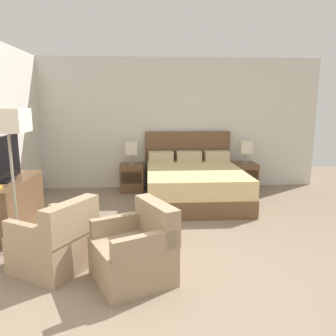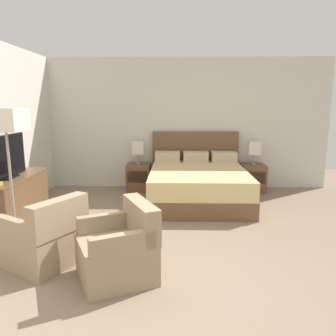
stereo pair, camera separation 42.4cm
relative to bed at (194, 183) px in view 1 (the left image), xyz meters
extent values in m
plane|color=#84705B|center=(-0.44, -2.98, -0.32)|extent=(11.97, 11.97, 0.00)
cube|color=beige|center=(-0.44, 1.04, 0.99)|extent=(6.25, 0.06, 2.62)
cube|color=brown|center=(0.00, -0.08, -0.18)|extent=(1.67, 2.01, 0.28)
cube|color=#D6BC7F|center=(0.00, -0.08, 0.11)|extent=(1.65, 1.99, 0.30)
cube|color=brown|center=(0.00, 0.95, 0.26)|extent=(1.74, 0.05, 1.16)
cube|color=#C6B28E|center=(-0.56, 0.75, 0.36)|extent=(0.49, 0.28, 0.20)
cube|color=#C6B28E|center=(0.00, 0.75, 0.36)|extent=(0.49, 0.28, 0.20)
cube|color=#C6B28E|center=(0.56, 0.75, 0.36)|extent=(0.49, 0.28, 0.20)
cube|color=brown|center=(-1.14, 0.71, -0.05)|extent=(0.46, 0.48, 0.54)
cube|color=#473120|center=(-1.14, 0.48, 0.00)|extent=(0.39, 0.01, 0.24)
cube|color=brown|center=(1.14, 0.71, -0.05)|extent=(0.46, 0.48, 0.54)
cube|color=#473120|center=(1.14, 0.48, 0.00)|extent=(0.39, 0.01, 0.24)
cylinder|color=gray|center=(-1.14, 0.71, 0.23)|extent=(0.11, 0.11, 0.02)
cylinder|color=gray|center=(-1.14, 0.71, 0.33)|extent=(0.02, 0.02, 0.19)
cube|color=beige|center=(-1.14, 0.71, 0.54)|extent=(0.22, 0.22, 0.24)
cylinder|color=gray|center=(1.14, 0.71, 0.23)|extent=(0.11, 0.11, 0.02)
cylinder|color=gray|center=(1.14, 0.71, 0.33)|extent=(0.02, 0.02, 0.19)
cube|color=beige|center=(1.14, 0.71, 0.54)|extent=(0.22, 0.22, 0.24)
cube|color=brown|center=(-2.70, -1.27, 0.03)|extent=(0.47, 1.32, 0.71)
cube|color=brown|center=(-2.70, -1.27, 0.38)|extent=(0.49, 1.36, 0.02)
cube|color=black|center=(-2.70, -1.35, 0.40)|extent=(0.18, 0.30, 0.02)
cube|color=black|center=(-2.70, -1.35, 0.69)|extent=(0.04, 0.98, 0.58)
cube|color=black|center=(-2.68, -1.35, 0.69)|extent=(0.01, 0.95, 0.56)
cube|color=#9E8466|center=(-1.82, -2.39, -0.12)|extent=(0.93, 0.93, 0.40)
cube|color=#9E8466|center=(-1.59, -2.53, 0.26)|extent=(0.48, 0.67, 0.36)
cube|color=#9E8466|center=(-1.97, -2.65, 0.17)|extent=(0.59, 0.39, 0.18)
cube|color=#9E8466|center=(-1.67, -2.14, 0.17)|extent=(0.59, 0.39, 0.18)
cube|color=#9E8466|center=(-0.98, -2.70, -0.12)|extent=(0.91, 0.91, 0.40)
cube|color=#9E8466|center=(-0.74, -2.58, 0.26)|extent=(0.44, 0.68, 0.36)
cube|color=#9E8466|center=(-0.85, -2.96, 0.17)|extent=(0.60, 0.36, 0.18)
cube|color=#9E8466|center=(-1.11, -2.43, 0.17)|extent=(0.60, 0.36, 0.18)
cylinder|color=gray|center=(-2.36, -1.94, -0.31)|extent=(0.28, 0.28, 0.02)
cylinder|color=gray|center=(-2.36, -1.94, 0.39)|extent=(0.03, 0.03, 1.38)
cube|color=beige|center=(-2.36, -1.94, 1.21)|extent=(0.40, 0.40, 0.26)
camera|label=1|loc=(-0.81, -5.68, 1.39)|focal=35.00mm
camera|label=2|loc=(-0.39, -5.69, 1.39)|focal=35.00mm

